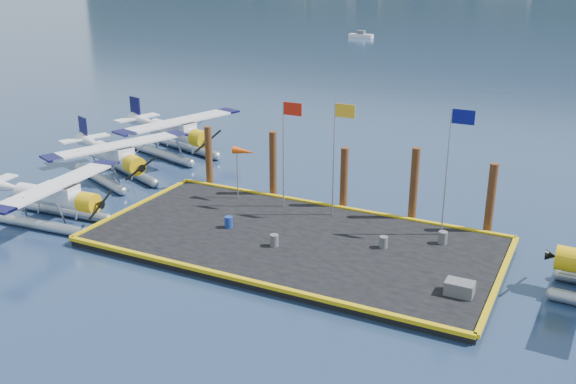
% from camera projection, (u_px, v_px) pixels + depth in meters
% --- Properties ---
extents(ground, '(4000.00, 4000.00, 0.00)m').
position_uv_depth(ground, '(294.00, 246.00, 32.26)').
color(ground, '#182B4A').
rests_on(ground, ground).
extents(dock, '(20.00, 10.00, 0.40)m').
position_uv_depth(dock, '(294.00, 242.00, 32.19)').
color(dock, black).
rests_on(dock, ground).
extents(dock_bumpers, '(20.25, 10.25, 0.18)m').
position_uv_depth(dock_bumpers, '(294.00, 237.00, 32.09)').
color(dock_bumpers, gold).
rests_on(dock_bumpers, dock).
extents(seaplane_a, '(8.13, 8.97, 3.18)m').
position_uv_depth(seaplane_a, '(55.00, 200.00, 34.50)').
color(seaplane_a, '#9CA3AA').
rests_on(seaplane_a, ground).
extents(seaplane_b, '(8.89, 9.37, 3.41)m').
position_uv_depth(seaplane_b, '(117.00, 159.00, 41.29)').
color(seaplane_b, '#9CA3AA').
rests_on(seaplane_b, ground).
extents(seaplane_c, '(9.57, 10.27, 3.66)m').
position_uv_depth(seaplane_c, '(177.00, 135.00, 46.65)').
color(seaplane_c, '#9CA3AA').
rests_on(seaplane_c, ground).
extents(drum_0, '(0.42, 0.42, 0.59)m').
position_uv_depth(drum_0, '(229.00, 222.00, 33.34)').
color(drum_0, navy).
rests_on(drum_0, dock).
extents(drum_1, '(0.42, 0.42, 0.59)m').
position_uv_depth(drum_1, '(274.00, 240.00, 31.16)').
color(drum_1, '#535357').
rests_on(drum_1, dock).
extents(drum_2, '(0.41, 0.41, 0.58)m').
position_uv_depth(drum_2, '(383.00, 242.00, 30.97)').
color(drum_2, '#535357').
rests_on(drum_2, dock).
extents(drum_4, '(0.45, 0.45, 0.63)m').
position_uv_depth(drum_4, '(443.00, 238.00, 31.41)').
color(drum_4, '#535357').
rests_on(drum_4, dock).
extents(crate, '(1.18, 0.78, 0.59)m').
position_uv_depth(crate, '(459.00, 288.00, 26.60)').
color(crate, '#535357').
rests_on(crate, dock).
extents(flagpole_red, '(1.14, 0.08, 6.00)m').
position_uv_depth(flagpole_red, '(287.00, 138.00, 34.94)').
color(flagpole_red, '#9B9CA4').
rests_on(flagpole_red, dock).
extents(flagpole_yellow, '(1.14, 0.08, 6.20)m').
position_uv_depth(flagpole_yellow, '(338.00, 143.00, 33.63)').
color(flagpole_yellow, '#9B9CA4').
rests_on(flagpole_yellow, dock).
extents(flagpole_blue, '(1.14, 0.08, 6.50)m').
position_uv_depth(flagpole_blue, '(452.00, 154.00, 31.05)').
color(flagpole_blue, '#9B9CA4').
rests_on(flagpole_blue, dock).
extents(windsock, '(1.40, 0.44, 3.12)m').
position_uv_depth(windsock, '(244.00, 153.00, 36.48)').
color(windsock, '#9B9CA4').
rests_on(windsock, dock).
extents(piling_0, '(0.44, 0.44, 4.00)m').
position_uv_depth(piling_0, '(209.00, 158.00, 39.71)').
color(piling_0, '#442013').
rests_on(piling_0, ground).
extents(piling_1, '(0.44, 0.44, 4.20)m').
position_uv_depth(piling_1, '(273.00, 166.00, 37.78)').
color(piling_1, '#442013').
rests_on(piling_1, ground).
extents(piling_2, '(0.44, 0.44, 3.80)m').
position_uv_depth(piling_2, '(344.00, 180.00, 35.95)').
color(piling_2, '#442013').
rests_on(piling_2, ground).
extents(piling_3, '(0.44, 0.44, 4.30)m').
position_uv_depth(piling_3, '(414.00, 187.00, 34.18)').
color(piling_3, '#442013').
rests_on(piling_3, ground).
extents(piling_4, '(0.44, 0.44, 4.00)m').
position_uv_depth(piling_4, '(490.00, 201.00, 32.55)').
color(piling_4, '#442013').
rests_on(piling_4, ground).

